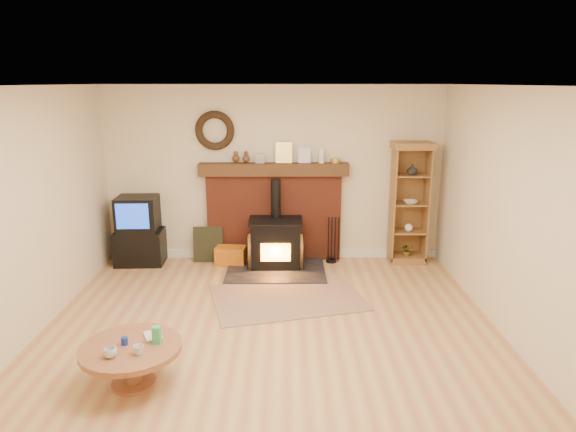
{
  "coord_description": "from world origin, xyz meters",
  "views": [
    {
      "loc": [
        0.16,
        -4.8,
        2.64
      ],
      "look_at": [
        0.2,
        1.0,
        1.11
      ],
      "focal_mm": 32.0,
      "sensor_mm": 36.0,
      "label": 1
    }
  ],
  "objects_px": {
    "wood_stove": "(276,245)",
    "tv_unit": "(139,232)",
    "coffee_table": "(132,353)",
    "curio_cabinet": "(409,203)"
  },
  "relations": [
    {
      "from": "wood_stove",
      "to": "tv_unit",
      "type": "relative_size",
      "value": 1.37
    },
    {
      "from": "coffee_table",
      "to": "tv_unit",
      "type": "bearing_deg",
      "value": 103.98
    },
    {
      "from": "wood_stove",
      "to": "tv_unit",
      "type": "height_order",
      "value": "wood_stove"
    },
    {
      "from": "tv_unit",
      "to": "coffee_table",
      "type": "distance_m",
      "value": 3.29
    },
    {
      "from": "curio_cabinet",
      "to": "wood_stove",
      "type": "bearing_deg",
      "value": -171.89
    },
    {
      "from": "tv_unit",
      "to": "curio_cabinet",
      "type": "xyz_separation_m",
      "value": [
        3.99,
        0.08,
        0.42
      ]
    },
    {
      "from": "wood_stove",
      "to": "curio_cabinet",
      "type": "xyz_separation_m",
      "value": [
        1.96,
        0.28,
        0.56
      ]
    },
    {
      "from": "coffee_table",
      "to": "curio_cabinet",
      "type": "bearing_deg",
      "value": 45.68
    },
    {
      "from": "wood_stove",
      "to": "coffee_table",
      "type": "bearing_deg",
      "value": -112.34
    },
    {
      "from": "wood_stove",
      "to": "tv_unit",
      "type": "distance_m",
      "value": 2.04
    }
  ]
}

